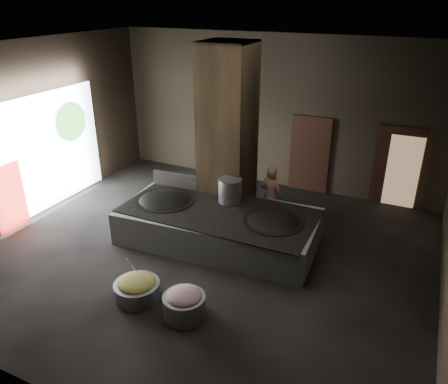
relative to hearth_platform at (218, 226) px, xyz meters
The scene contains 27 objects.
floor 0.73m from the hearth_platform, 98.90° to the right, with size 10.00×9.00×0.10m, color black.
ceiling 4.19m from the hearth_platform, 98.90° to the right, with size 10.00×9.00×0.10m, color black.
back_wall 4.39m from the hearth_platform, 91.28° to the left, with size 10.00×0.10×4.50m, color black.
front_wall 5.44m from the hearth_platform, 90.99° to the right, with size 10.00×0.10×4.50m, color black.
left_wall 5.49m from the hearth_platform, behind, with size 0.10×9.00×4.50m, color black.
pillar 2.31m from the hearth_platform, 106.26° to the left, with size 1.20×1.20×4.50m, color black.
hearth_platform is the anchor object (origin of this frame).
platform_cap 0.41m from the hearth_platform, ahead, with size 4.52×2.17×0.03m, color black.
wok_left 1.49m from the hearth_platform, behind, with size 1.46×1.46×0.40m, color black.
wok_left_rim 1.51m from the hearth_platform, behind, with size 1.49×1.49×0.05m, color black.
wok_right 1.40m from the hearth_platform, ahead, with size 1.36×1.36×0.38m, color black.
wok_right_rim 1.41m from the hearth_platform, ahead, with size 1.39×1.39×0.05m, color black.
stock_pot 0.91m from the hearth_platform, 84.81° to the left, with size 0.56×0.56×0.60m, color #B6BABF.
splash_guard 1.75m from the hearth_platform, 152.65° to the left, with size 1.61×0.06×0.40m, color black.
cook 1.64m from the hearth_platform, 59.35° to the left, with size 0.58×0.37×1.59m, color #98634D.
veg_basin 2.68m from the hearth_platform, 100.84° to the right, with size 0.90×0.90×0.33m, color gray.
veg_fill 2.67m from the hearth_platform, 100.84° to the right, with size 0.74×0.74×0.23m, color #85A851.
ladle 2.56m from the hearth_platform, 104.78° to the right, with size 0.03×0.03×0.71m, color #B6BABF.
meat_basin 2.76m from the hearth_platform, 77.18° to the right, with size 0.79×0.79×0.44m, color gray.
meat_fill 2.75m from the hearth_platform, 77.18° to the right, with size 0.66×0.66×0.25m, color #BF7279.
doorway_near 4.10m from the hearth_platform, 74.03° to the left, with size 1.18×0.08×2.38m, color black.
doorway_near_glow 4.12m from the hearth_platform, 72.62° to the left, with size 0.82×0.04×1.95m, color #8C6647.
doorway_far 5.28m from the hearth_platform, 47.88° to the left, with size 1.18×0.08×2.38m, color black.
doorway_far_glow 5.38m from the hearth_platform, 45.98° to the left, with size 0.86×0.04×2.02m, color #8C6647.
left_opening 5.19m from the hearth_platform, behind, with size 0.04×4.20×3.10m, color white.
pavilion_sliver 5.26m from the hearth_platform, 161.45° to the right, with size 0.05×0.90×1.70m, color maroon.
tree_silhouette 5.31m from the hearth_platform, behind, with size 0.28×1.10×1.10m, color #194714.
Camera 1 is at (4.13, -7.63, 5.50)m, focal length 35.00 mm.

